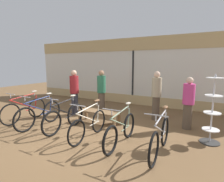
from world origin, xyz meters
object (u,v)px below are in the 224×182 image
bicycle_center_right (89,125)px  customer_by_window (156,95)px  display_bench (99,113)px  customer_near_rack (188,102)px  bicycle_left (40,114)px  bicycle_right (121,130)px  bicycle_center_left (65,117)px  bicycle_far_left (25,110)px  customer_mid_floor (74,91)px  accessory_rack (212,115)px  customer_near_bench (102,91)px  bicycle_far_right (160,137)px

bicycle_center_right → customer_by_window: size_ratio=0.96×
display_bench → customer_near_rack: size_ratio=0.88×
bicycle_left → bicycle_right: bicycle_left is taller
bicycle_right → bicycle_center_left: bearing=177.5°
bicycle_right → bicycle_far_left: bearing=178.9°
customer_mid_floor → bicycle_right: bearing=-29.0°
bicycle_left → accessory_rack: size_ratio=1.01×
bicycle_left → customer_near_bench: size_ratio=1.02×
bicycle_far_right → bicycle_right: bearing=179.7°
bicycle_center_right → display_bench: 1.19m
bicycle_center_right → customer_near_rack: bearing=41.7°
bicycle_right → bicycle_far_right: (0.95, -0.00, 0.02)m
bicycle_far_right → accessory_rack: 1.57m
bicycle_far_right → customer_near_rack: customer_near_rack is taller
customer_near_rack → customer_mid_floor: size_ratio=0.91×
display_bench → customer_near_rack: 2.83m
bicycle_center_left → bicycle_far_right: bicycle_center_left is taller
bicycle_left → customer_near_bench: bearing=67.2°
bicycle_center_left → customer_near_rack: bearing=30.1°
customer_by_window → customer_near_bench: customer_near_bench is taller
bicycle_right → customer_mid_floor: 3.16m
customer_near_bench → bicycle_center_left: bearing=-90.4°
customer_near_bench → bicycle_right: bearing=-48.9°
bicycle_center_right → accessory_rack: size_ratio=0.95×
bicycle_far_left → bicycle_far_right: (4.69, -0.07, -0.01)m
bicycle_center_right → customer_mid_floor: size_ratio=0.95×
customer_mid_floor → display_bench: bearing=-17.3°
bicycle_far_left → accessory_rack: size_ratio=0.99×
accessory_rack → customer_near_bench: size_ratio=1.01×
bicycle_center_left → bicycle_center_right: bearing=-7.5°
customer_near_rack → bicycle_center_right: bearing=-138.3°
bicycle_center_left → accessory_rack: bearing=15.9°
customer_near_bench → customer_mid_floor: bearing=-141.0°
bicycle_far_left → bicycle_center_right: (2.81, -0.12, -0.02)m
accessory_rack → display_bench: accessory_rack is taller
bicycle_far_left → bicycle_far_right: size_ratio=1.00×
bicycle_far_right → customer_near_rack: (0.37, 1.96, 0.44)m
bicycle_left → customer_by_window: 3.95m
bicycle_far_left → bicycle_right: (3.73, -0.07, -0.03)m
customer_near_bench → customer_by_window: bearing=5.2°
bicycle_center_right → customer_mid_floor: 2.44m
display_bench → customer_near_rack: (2.65, 0.88, 0.48)m
bicycle_far_left → customer_mid_floor: customer_mid_floor is taller
bicycle_left → bicycle_right: size_ratio=1.03×
bicycle_center_right → bicycle_right: 0.92m
bicycle_far_left → bicycle_center_left: (1.83, 0.01, -0.01)m
bicycle_far_right → display_bench: 2.52m
bicycle_far_right → customer_by_window: (-0.71, 2.37, 0.52)m
display_bench → customer_by_window: size_ratio=0.81×
bicycle_center_left → customer_near_rack: customer_near_rack is taller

